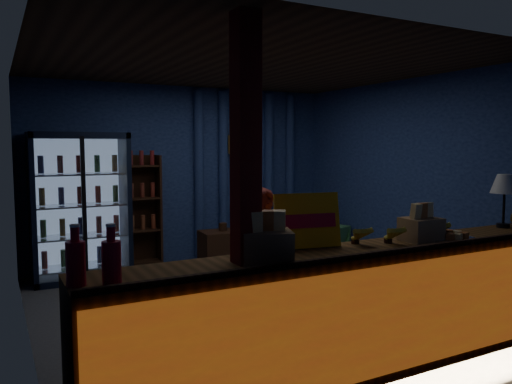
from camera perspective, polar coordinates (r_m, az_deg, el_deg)
ground at (r=5.73m, az=-0.30°, el=-12.28°), size 4.60×4.60×0.00m
room_walls at (r=5.46m, az=-0.31°, el=3.60°), size 4.60×4.60×4.60m
counter at (r=4.07m, az=12.58°, el=-12.81°), size 4.40×0.57×0.99m
support_post at (r=3.32m, az=-1.17°, el=-2.20°), size 0.16×0.16×2.60m
beverage_cooler at (r=6.88m, az=-19.52°, el=-1.66°), size 1.20×0.62×1.90m
bottle_shelf at (r=7.20m, az=-12.94°, el=-2.30°), size 0.50×0.28×1.60m
curtain_folds at (r=7.83m, az=-1.08°, el=2.16°), size 1.74×0.14×2.50m
framed_picture at (r=7.72m, az=-1.93°, el=5.45°), size 0.36×0.04×0.28m
shopkeeper at (r=4.18m, az=0.73°, el=-9.02°), size 0.60×0.52×1.40m
green_chair at (r=7.71m, az=7.81°, el=-5.68°), size 0.75×0.76×0.54m
side_table at (r=6.99m, az=-3.79°, el=-6.68°), size 0.64×0.48×0.67m
yellow_sign at (r=3.85m, az=5.91°, el=-3.27°), size 0.54×0.19×0.42m
soda_bottles at (r=2.97m, az=-18.06°, el=-7.49°), size 0.29×0.19×0.35m
snack_box_left at (r=3.37m, az=1.24°, el=-5.96°), size 0.41×0.37×0.35m
snack_box_centre at (r=4.32m, az=18.35°, el=-3.90°), size 0.31×0.26×0.32m
pastry_tray at (r=4.46m, az=21.24°, el=-4.86°), size 0.44×0.44×0.07m
banana_bunches at (r=4.27m, az=16.01°, el=-4.38°), size 0.99×0.29×0.16m
table_lamp at (r=5.31m, az=26.56°, el=0.62°), size 0.26×0.26×0.51m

